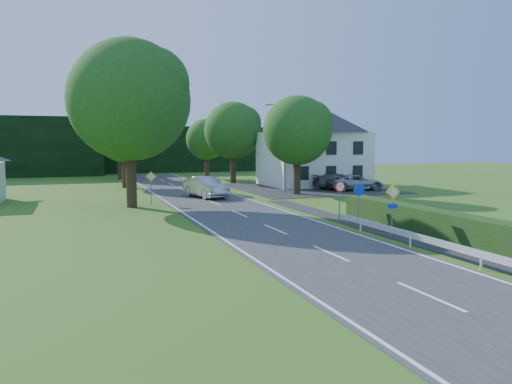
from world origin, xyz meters
name	(u,v)px	position (x,y,z in m)	size (l,w,h in m)	color
ground	(429,297)	(0.00, 0.00, 0.00)	(160.00, 160.00, 0.00)	#3D631C
road	(230,210)	(0.00, 20.00, 0.02)	(7.00, 80.00, 0.04)	#323234
footpath	(505,267)	(4.95, 2.00, 0.02)	(1.50, 44.00, 0.04)	black
parking_pad	(308,188)	(12.00, 33.00, 0.02)	(14.00, 16.00, 0.04)	black
line_edge_left	(182,212)	(-3.25, 20.00, 0.04)	(0.12, 80.00, 0.01)	white
line_edge_right	(275,208)	(3.25, 20.00, 0.04)	(0.12, 80.00, 0.01)	white
line_centre	(230,210)	(0.00, 20.00, 0.04)	(0.12, 80.00, 0.01)	white
tree_main	(130,124)	(-6.00, 24.00, 5.82)	(9.40, 9.40, 11.64)	#254F17
tree_left_far	(124,145)	(-5.00, 40.00, 4.29)	(7.00, 7.00, 8.58)	#254F17
tree_right_far	(233,142)	(7.00, 42.00, 4.54)	(7.40, 7.40, 9.09)	#254F17
tree_left_back	(120,147)	(-4.50, 52.00, 4.04)	(6.60, 6.60, 8.07)	#254F17
tree_right_back	(207,149)	(6.00, 50.00, 3.78)	(6.20, 6.20, 7.56)	#254F17
tree_right_mid	(297,145)	(8.50, 28.00, 4.29)	(7.00, 7.00, 8.58)	#254F17
treeline_right	(194,149)	(8.00, 66.00, 3.50)	(30.00, 5.00, 7.00)	black
house_white	(313,144)	(14.00, 36.00, 4.41)	(10.60, 8.40, 8.60)	silver
streetlight	(283,143)	(8.06, 30.00, 4.46)	(2.03, 0.18, 8.00)	gray
sign_priority_right	(393,201)	(4.30, 7.98, 1.80)	(0.78, 0.09, 2.59)	gray
sign_roundabout	(359,197)	(4.30, 10.98, 1.67)	(0.64, 0.08, 2.37)	gray
sign_speed_limit	(340,192)	(4.30, 12.97, 1.77)	(0.64, 0.11, 2.37)	gray
sign_priority_left	(151,181)	(-4.50, 24.98, 1.72)	(0.78, 0.09, 2.44)	gray
moving_car	(206,187)	(0.30, 27.92, 0.90)	(1.82, 5.21, 1.72)	#ABABB0
motorcycle	(209,186)	(1.80, 32.84, 0.54)	(0.66, 1.90, 1.00)	black
parked_car_silver_a	(303,180)	(11.90, 33.89, 0.74)	(1.49, 4.27, 1.41)	silver
parked_car_grey	(339,181)	(14.46, 31.27, 0.78)	(2.07, 5.09, 1.48)	#4D4E52
parked_car_silver_b	(356,182)	(15.23, 29.39, 0.78)	(2.44, 5.30, 1.47)	#AAAAB1
parasol	(310,177)	(13.14, 35.00, 1.02)	(2.13, 2.17, 1.96)	red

